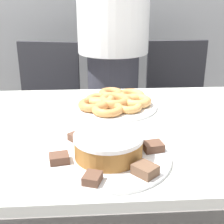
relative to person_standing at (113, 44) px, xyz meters
name	(u,v)px	position (x,y,z in m)	size (l,w,h in m)	color
table	(105,145)	(-0.08, -0.79, -0.24)	(1.97, 0.87, 0.75)	silver
person_standing	(113,44)	(0.00, 0.00, 0.00)	(0.40, 0.40, 1.73)	#383842
office_chair_left	(45,119)	(-0.43, 0.09, -0.48)	(0.51, 0.51, 0.89)	black
office_chair_right	(179,115)	(0.44, 0.09, -0.48)	(0.45, 0.45, 0.89)	black
plate_cake	(108,157)	(-0.08, -1.03, -0.15)	(0.35, 0.35, 0.01)	white
plate_donuts	(115,106)	(-0.03, -0.61, -0.15)	(0.34, 0.34, 0.01)	white
frosted_cake	(108,145)	(-0.08, -1.03, -0.12)	(0.19, 0.19, 0.06)	#9E662D
lamington_0	(59,158)	(-0.22, -1.05, -0.14)	(0.06, 0.05, 0.02)	brown
lamington_1	(92,178)	(-0.13, -1.15, -0.14)	(0.05, 0.06, 0.02)	brown
lamington_2	(145,170)	(0.00, -1.13, -0.13)	(0.07, 0.07, 0.03)	brown
lamington_3	(153,146)	(0.05, -1.00, -0.14)	(0.06, 0.06, 0.02)	brown
lamington_4	(119,132)	(-0.04, -0.90, -0.14)	(0.07, 0.07, 0.03)	#513828
lamington_5	(77,137)	(-0.17, -0.93, -0.14)	(0.06, 0.06, 0.02)	brown
donut_0	(115,101)	(-0.03, -0.61, -0.13)	(0.13, 0.13, 0.04)	#C68447
donut_1	(131,95)	(0.04, -0.54, -0.13)	(0.12, 0.12, 0.03)	tan
donut_2	(111,94)	(-0.04, -0.52, -0.13)	(0.11, 0.11, 0.04)	#C68447
donut_3	(100,100)	(-0.09, -0.59, -0.13)	(0.12, 0.12, 0.03)	tan
donut_4	(93,105)	(-0.12, -0.65, -0.13)	(0.12, 0.12, 0.03)	#C68447
donut_5	(108,109)	(-0.07, -0.70, -0.13)	(0.12, 0.12, 0.03)	#D18E4C
donut_6	(129,107)	(0.01, -0.67, -0.13)	(0.10, 0.10, 0.03)	tan
donut_7	(137,101)	(0.05, -0.62, -0.13)	(0.12, 0.12, 0.03)	tan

